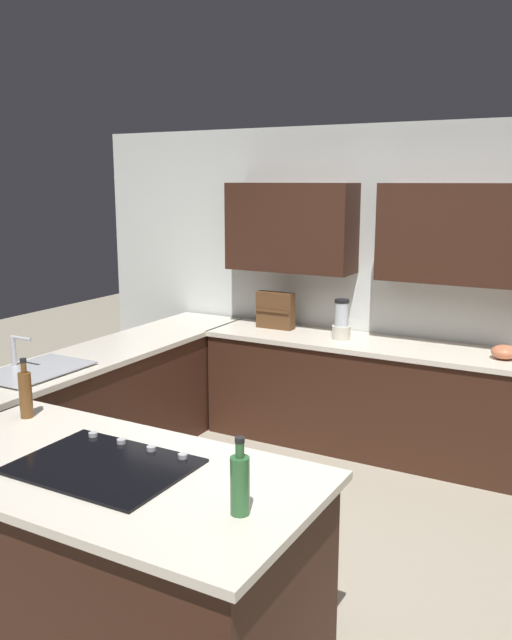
# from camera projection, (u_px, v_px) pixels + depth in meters

# --- Properties ---
(ground_plane) EXTENTS (14.00, 14.00, 0.00)m
(ground_plane) POSITION_uv_depth(u_px,v_px,m) (292.00, 555.00, 3.90)
(ground_plane) COLOR #9E937F
(wall_back) EXTENTS (6.00, 0.44, 2.60)m
(wall_back) POSITION_uv_depth(u_px,v_px,m) (396.00, 273.00, 5.39)
(wall_back) COLOR silver
(wall_back) RESTS_ON ground
(lower_cabinets_back) EXTENTS (2.80, 0.60, 0.86)m
(lower_cabinets_back) POSITION_uv_depth(u_px,v_px,m) (375.00, 400.00, 5.33)
(lower_cabinets_back) COLOR #381E14
(lower_cabinets_back) RESTS_ON ground
(countertop_back) EXTENTS (2.84, 0.64, 0.04)m
(countertop_back) POSITION_uv_depth(u_px,v_px,m) (377.00, 345.00, 5.24)
(countertop_back) COLOR silver
(countertop_back) RESTS_ON lower_cabinets_back
(lower_cabinets_side) EXTENTS (0.60, 2.90, 0.86)m
(lower_cabinets_side) POSITION_uv_depth(u_px,v_px,m) (112.00, 408.00, 5.15)
(lower_cabinets_side) COLOR #381E14
(lower_cabinets_side) RESTS_ON ground
(countertop_side) EXTENTS (0.64, 2.94, 0.04)m
(countertop_side) POSITION_uv_depth(u_px,v_px,m) (110.00, 351.00, 5.06)
(countertop_side) COLOR silver
(countertop_side) RESTS_ON lower_cabinets_side
(island_base) EXTENTS (1.89, 0.93, 0.86)m
(island_base) POSITION_uv_depth(u_px,v_px,m) (108.00, 562.00, 3.06)
(island_base) COLOR #381E14
(island_base) RESTS_ON ground
(island_top) EXTENTS (1.97, 1.01, 0.04)m
(island_top) POSITION_uv_depth(u_px,v_px,m) (103.00, 471.00, 2.97)
(island_top) COLOR silver
(island_top) RESTS_ON island_base
(sink_unit) EXTENTS (0.46, 0.70, 0.23)m
(sink_unit) POSITION_uv_depth(u_px,v_px,m) (35.00, 370.00, 4.43)
(sink_unit) COLOR #515456
(sink_unit) RESTS_ON countertop_side
(cooktop) EXTENTS (0.76, 0.56, 0.03)m
(cooktop) POSITION_uv_depth(u_px,v_px,m) (104.00, 465.00, 2.97)
(cooktop) COLOR black
(cooktop) RESTS_ON island_top
(blender) EXTENTS (0.15, 0.15, 0.33)m
(blender) POSITION_uv_depth(u_px,v_px,m) (341.00, 322.00, 5.33)
(blender) COLOR beige
(blender) RESTS_ON countertop_back
(mixing_bowl) EXTENTS (0.19, 0.19, 0.10)m
(mixing_bowl) POSITION_uv_depth(u_px,v_px,m) (504.00, 352.00, 4.75)
(mixing_bowl) COLOR #CC724C
(mixing_bowl) RESTS_ON countertop_back
(spice_rack) EXTENTS (0.33, 0.11, 0.32)m
(spice_rack) POSITION_uv_depth(u_px,v_px,m) (275.00, 310.00, 5.72)
(spice_rack) COLOR brown
(spice_rack) RESTS_ON countertop_back
(oil_bottle) EXTENTS (0.07, 0.07, 0.33)m
(oil_bottle) POSITION_uv_depth(u_px,v_px,m) (25.00, 393.00, 3.56)
(oil_bottle) COLOR brown
(oil_bottle) RESTS_ON island_top
(second_bottle) EXTENTS (0.08, 0.08, 0.31)m
(second_bottle) POSITION_uv_depth(u_px,v_px,m) (240.00, 483.00, 2.53)
(second_bottle) COLOR #336B38
(second_bottle) RESTS_ON island_top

